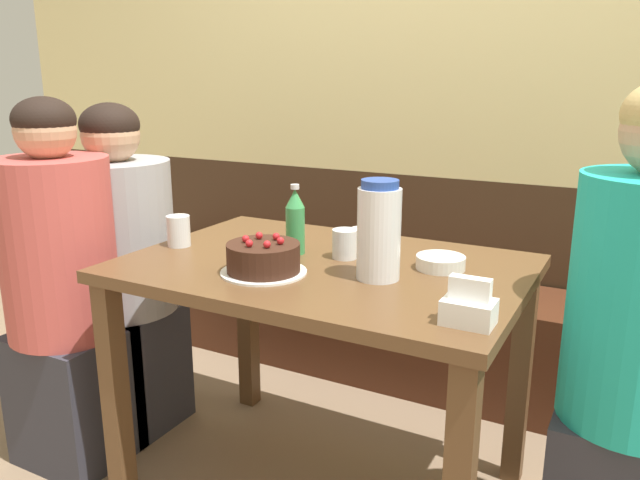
# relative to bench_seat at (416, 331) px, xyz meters

# --- Properties ---
(back_wall) EXTENTS (4.80, 0.04, 2.50)m
(back_wall) POSITION_rel_bench_seat_xyz_m (0.00, 0.22, 1.03)
(back_wall) COLOR #3D2819
(back_wall) RESTS_ON ground_plane
(bench_seat) EXTENTS (2.75, 0.38, 0.44)m
(bench_seat) POSITION_rel_bench_seat_xyz_m (0.00, 0.00, 0.00)
(bench_seat) COLOR #472314
(bench_seat) RESTS_ON ground_plane
(dining_table) EXTENTS (1.12, 0.78, 0.74)m
(dining_table) POSITION_rel_bench_seat_xyz_m (0.00, -0.83, 0.41)
(dining_table) COLOR brown
(dining_table) RESTS_ON ground_plane
(birthday_cake) EXTENTS (0.23, 0.23, 0.10)m
(birthday_cake) POSITION_rel_bench_seat_xyz_m (-0.10, -0.99, 0.57)
(birthday_cake) COLOR white
(birthday_cake) RESTS_ON dining_table
(water_pitcher) EXTENTS (0.11, 0.11, 0.26)m
(water_pitcher) POSITION_rel_bench_seat_xyz_m (0.19, -0.89, 0.65)
(water_pitcher) COLOR white
(water_pitcher) RESTS_ON dining_table
(soju_bottle) EXTENTS (0.06, 0.06, 0.21)m
(soju_bottle) POSITION_rel_bench_seat_xyz_m (-0.12, -0.78, 0.62)
(soju_bottle) COLOR #388E4C
(soju_bottle) RESTS_ON dining_table
(napkin_holder) EXTENTS (0.11, 0.08, 0.11)m
(napkin_holder) POSITION_rel_bench_seat_xyz_m (0.48, -1.08, 0.56)
(napkin_holder) COLOR white
(napkin_holder) RESTS_ON dining_table
(bowl_soup_white) EXTENTS (0.13, 0.13, 0.04)m
(bowl_soup_white) POSITION_rel_bench_seat_xyz_m (0.31, -0.73, 0.54)
(bowl_soup_white) COLOR white
(bowl_soup_white) RESTS_ON dining_table
(bowl_rice_small) EXTENTS (0.13, 0.13, 0.04)m
(bowl_rice_small) POSITION_rel_bench_seat_xyz_m (0.01, -0.55, 0.54)
(bowl_rice_small) COLOR white
(bowl_rice_small) RESTS_ON dining_table
(glass_water_tall) EXTENTS (0.07, 0.07, 0.10)m
(glass_water_tall) POSITION_rel_bench_seat_xyz_m (-0.48, -0.88, 0.57)
(glass_water_tall) COLOR silver
(glass_water_tall) RESTS_ON dining_table
(glass_tumbler_short) EXTENTS (0.07, 0.07, 0.08)m
(glass_tumbler_short) POSITION_rel_bench_seat_xyz_m (0.03, -0.76, 0.57)
(glass_tumbler_short) COLOR silver
(glass_tumbler_short) RESTS_ON dining_table
(person_teal_shirt) EXTENTS (0.35, 0.35, 1.26)m
(person_teal_shirt) POSITION_rel_bench_seat_xyz_m (0.82, -0.78, 0.40)
(person_teal_shirt) COLOR #33333D
(person_teal_shirt) RESTS_ON ground_plane
(person_pale_blue_shirt) EXTENTS (0.35, 0.35, 1.20)m
(person_pale_blue_shirt) POSITION_rel_bench_seat_xyz_m (-0.82, -1.06, 0.36)
(person_pale_blue_shirt) COLOR #33333D
(person_pale_blue_shirt) RESTS_ON ground_plane
(person_grey_tee) EXTENTS (0.38, 0.38, 1.17)m
(person_grey_tee) POSITION_rel_bench_seat_xyz_m (-0.82, -0.81, 0.36)
(person_grey_tee) COLOR #33333D
(person_grey_tee) RESTS_ON ground_plane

